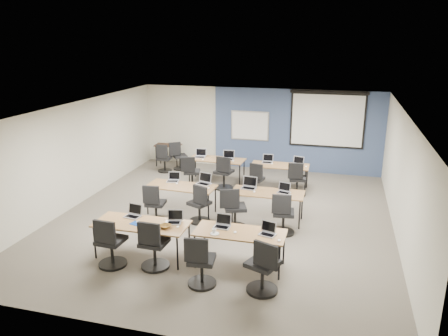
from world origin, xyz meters
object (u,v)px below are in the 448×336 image
(training_table_front_left, at_px, (142,225))
(laptop_11, at_px, (298,163))
(laptop_2, at_px, (222,224))
(task_chair_4, at_px, (155,207))
(task_chair_5, at_px, (200,207))
(spare_chair_a, at_px, (179,158))
(training_table_mid_left, at_px, (181,188))
(utility_table, at_px, (168,148))
(training_table_back_right, at_px, (280,167))
(laptop_8, at_px, (200,155))
(laptop_0, at_px, (133,213))
(whiteboard, at_px, (250,126))
(laptop_6, at_px, (249,185))
(task_chair_3, at_px, (263,271))
(laptop_10, at_px, (268,161))
(task_chair_7, at_px, (283,217))
(task_chair_2, at_px, (200,265))
(laptop_5, at_px, (204,181))
(training_table_mid_right, at_px, (268,194))
(training_table_back_left, at_px, (217,160))
(task_chair_6, at_px, (234,212))
(spare_chair_b, at_px, (164,161))
(task_chair_10, at_px, (256,182))
(projector_screen, at_px, (327,116))
(laptop_1, at_px, (174,219))
(task_chair_9, at_px, (224,175))
(laptop_7, at_px, (284,190))
(task_chair_8, at_px, (191,175))

(training_table_front_left, bearing_deg, laptop_11, 61.63)
(laptop_2, xyz_separation_m, task_chair_4, (-2.06, 1.37, -0.39))
(task_chair_5, height_order, spare_chair_a, task_chair_5)
(training_table_mid_left, relative_size, utility_table, 1.97)
(training_table_back_right, distance_m, laptop_8, 2.51)
(laptop_0, bearing_deg, whiteboard, 90.17)
(laptop_6, xyz_separation_m, laptop_11, (0.96, 2.32, -0.01))
(laptop_11, bearing_deg, task_chair_3, -74.34)
(training_table_mid_left, distance_m, task_chair_3, 4.01)
(laptop_0, bearing_deg, laptop_10, 76.75)
(task_chair_5, xyz_separation_m, task_chair_7, (2.00, -0.11, 0.01))
(task_chair_2, height_order, task_chair_3, task_chair_3)
(task_chair_5, bearing_deg, laptop_5, 123.93)
(laptop_5, bearing_deg, task_chair_4, -117.43)
(training_table_mid_right, bearing_deg, training_table_back_left, 127.58)
(training_table_mid_left, relative_size, laptop_6, 4.79)
(training_table_back_right, height_order, task_chair_6, task_chair_6)
(laptop_0, xyz_separation_m, spare_chair_b, (-1.53, 5.21, -0.40))
(training_table_mid_left, relative_size, task_chair_10, 1.80)
(training_table_back_right, xyz_separation_m, task_chair_2, (-0.59, -5.58, -0.27))
(projector_screen, xyz_separation_m, utility_table, (-5.24, -0.51, -1.24))
(training_table_front_left, xyz_separation_m, task_chair_4, (-0.45, 1.64, -0.29))
(laptop_1, height_order, task_chair_5, task_chair_5)
(task_chair_6, xyz_separation_m, task_chair_9, (-0.96, 2.63, -0.01))
(training_table_mid_right, height_order, task_chair_9, task_chair_9)
(task_chair_4, xyz_separation_m, utility_table, (-1.52, 4.57, 0.25))
(laptop_10, bearing_deg, training_table_mid_left, -126.39)
(task_chair_7, xyz_separation_m, laptop_10, (-0.91, 3.22, 0.37))
(training_table_mid_left, xyz_separation_m, laptop_7, (2.55, 0.19, 0.11))
(laptop_0, xyz_separation_m, laptop_10, (1.99, 4.72, -0.00))
(projector_screen, relative_size, training_table_back_left, 1.41)
(projector_screen, xyz_separation_m, task_chair_6, (-1.80, -4.96, -1.46))
(task_chair_5, height_order, spare_chair_b, task_chair_5)
(task_chair_10, bearing_deg, task_chair_8, -169.11)
(whiteboard, relative_size, task_chair_3, 1.23)
(laptop_5, distance_m, task_chair_5, 0.86)
(task_chair_9, bearing_deg, training_table_mid_left, -94.06)
(laptop_6, bearing_deg, training_table_front_left, -115.29)
(laptop_11, bearing_deg, training_table_mid_right, -84.79)
(task_chair_8, relative_size, spare_chair_a, 1.03)
(laptop_0, relative_size, laptop_7, 1.08)
(training_table_back_right, height_order, task_chair_8, task_chair_8)
(projector_screen, relative_size, training_table_mid_right, 1.39)
(training_table_back_left, distance_m, task_chair_6, 3.50)
(whiteboard, relative_size, laptop_8, 3.82)
(task_chair_9, bearing_deg, task_chair_6, -58.97)
(laptop_6, xyz_separation_m, spare_chair_a, (-3.10, 3.24, -0.40))
(laptop_2, height_order, laptop_7, laptop_2)
(projector_screen, xyz_separation_m, task_chair_10, (-1.76, -2.57, -1.49))
(laptop_2, xyz_separation_m, laptop_6, (0.03, 2.37, 0.01))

